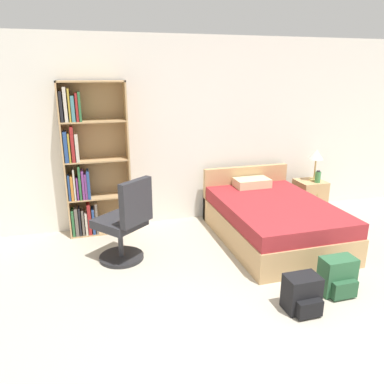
{
  "coord_description": "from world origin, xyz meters",
  "views": [
    {
      "loc": [
        -1.57,
        -1.92,
        2.12
      ],
      "look_at": [
        -0.44,
        1.98,
        0.81
      ],
      "focal_mm": 35.0,
      "sensor_mm": 36.0,
      "label": 1
    }
  ],
  "objects_px": {
    "bookshelf": "(88,166)",
    "backpack_black": "(302,295)",
    "table_lamp": "(316,156)",
    "backpack_green": "(338,277)",
    "bed": "(272,219)",
    "office_chair": "(125,224)",
    "nightstand": "(309,197)",
    "water_bottle": "(318,177)"
  },
  "relations": [
    {
      "from": "table_lamp",
      "to": "backpack_green",
      "type": "distance_m",
      "value": 2.43
    },
    {
      "from": "water_bottle",
      "to": "backpack_green",
      "type": "xyz_separation_m",
      "value": [
        -1.04,
        -1.96,
        -0.43
      ]
    },
    {
      "from": "table_lamp",
      "to": "water_bottle",
      "type": "xyz_separation_m",
      "value": [
        -0.02,
        -0.12,
        -0.29
      ]
    },
    {
      "from": "backpack_green",
      "to": "backpack_black",
      "type": "relative_size",
      "value": 1.1
    },
    {
      "from": "nightstand",
      "to": "water_bottle",
      "type": "height_order",
      "value": "water_bottle"
    },
    {
      "from": "bookshelf",
      "to": "backpack_black",
      "type": "distance_m",
      "value": 3.07
    },
    {
      "from": "bed",
      "to": "backpack_black",
      "type": "relative_size",
      "value": 5.57
    },
    {
      "from": "bed",
      "to": "nightstand",
      "type": "height_order",
      "value": "bed"
    },
    {
      "from": "bookshelf",
      "to": "backpack_green",
      "type": "relative_size",
      "value": 5.31
    },
    {
      "from": "water_bottle",
      "to": "backpack_green",
      "type": "bearing_deg",
      "value": -117.95
    },
    {
      "from": "office_chair",
      "to": "backpack_green",
      "type": "xyz_separation_m",
      "value": [
        1.94,
        -1.26,
        -0.29
      ]
    },
    {
      "from": "office_chair",
      "to": "backpack_black",
      "type": "height_order",
      "value": "office_chair"
    },
    {
      "from": "nightstand",
      "to": "backpack_green",
      "type": "relative_size",
      "value": 1.37
    },
    {
      "from": "table_lamp",
      "to": "office_chair",
      "type": "bearing_deg",
      "value": -164.77
    },
    {
      "from": "bed",
      "to": "office_chair",
      "type": "bearing_deg",
      "value": -176.92
    },
    {
      "from": "table_lamp",
      "to": "backpack_black",
      "type": "bearing_deg",
      "value": -124.8
    },
    {
      "from": "bookshelf",
      "to": "backpack_green",
      "type": "distance_m",
      "value": 3.27
    },
    {
      "from": "backpack_green",
      "to": "backpack_black",
      "type": "bearing_deg",
      "value": -162.7
    },
    {
      "from": "table_lamp",
      "to": "bed",
      "type": "bearing_deg",
      "value": -146.55
    },
    {
      "from": "bookshelf",
      "to": "table_lamp",
      "type": "distance_m",
      "value": 3.34
    },
    {
      "from": "office_chair",
      "to": "water_bottle",
      "type": "height_order",
      "value": "office_chair"
    },
    {
      "from": "bookshelf",
      "to": "nightstand",
      "type": "xyz_separation_m",
      "value": [
        3.28,
        -0.15,
        -0.68
      ]
    },
    {
      "from": "water_bottle",
      "to": "backpack_black",
      "type": "xyz_separation_m",
      "value": [
        -1.53,
        -2.11,
        -0.45
      ]
    },
    {
      "from": "bookshelf",
      "to": "nightstand",
      "type": "relative_size",
      "value": 3.86
    },
    {
      "from": "bookshelf",
      "to": "office_chair",
      "type": "xyz_separation_m",
      "value": [
        0.35,
        -0.95,
        -0.48
      ]
    },
    {
      "from": "backpack_black",
      "to": "office_chair",
      "type": "bearing_deg",
      "value": 135.65
    },
    {
      "from": "bookshelf",
      "to": "backpack_black",
      "type": "height_order",
      "value": "bookshelf"
    },
    {
      "from": "table_lamp",
      "to": "backpack_green",
      "type": "xyz_separation_m",
      "value": [
        -1.05,
        -2.07,
        -0.72
      ]
    },
    {
      "from": "water_bottle",
      "to": "backpack_green",
      "type": "distance_m",
      "value": 2.26
    },
    {
      "from": "nightstand",
      "to": "backpack_black",
      "type": "height_order",
      "value": "nightstand"
    },
    {
      "from": "table_lamp",
      "to": "bookshelf",
      "type": "bearing_deg",
      "value": 177.63
    },
    {
      "from": "bed",
      "to": "backpack_green",
      "type": "bearing_deg",
      "value": -89.03
    },
    {
      "from": "table_lamp",
      "to": "nightstand",
      "type": "bearing_deg",
      "value": -165.2
    },
    {
      "from": "backpack_black",
      "to": "bed",
      "type": "bearing_deg",
      "value": 72.76
    },
    {
      "from": "office_chair",
      "to": "backpack_green",
      "type": "height_order",
      "value": "office_chair"
    },
    {
      "from": "bed",
      "to": "backpack_black",
      "type": "xyz_separation_m",
      "value": [
        -0.47,
        -1.51,
        -0.11
      ]
    },
    {
      "from": "bookshelf",
      "to": "water_bottle",
      "type": "height_order",
      "value": "bookshelf"
    },
    {
      "from": "nightstand",
      "to": "bed",
      "type": "bearing_deg",
      "value": -145.63
    },
    {
      "from": "bookshelf",
      "to": "bed",
      "type": "relative_size",
      "value": 1.05
    },
    {
      "from": "bookshelf",
      "to": "office_chair",
      "type": "relative_size",
      "value": 1.99
    },
    {
      "from": "office_chair",
      "to": "nightstand",
      "type": "bearing_deg",
      "value": 15.24
    },
    {
      "from": "bookshelf",
      "to": "backpack_black",
      "type": "relative_size",
      "value": 5.85
    }
  ]
}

